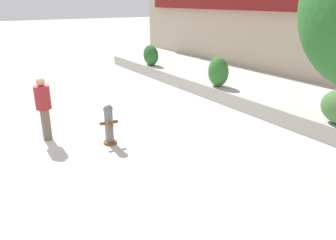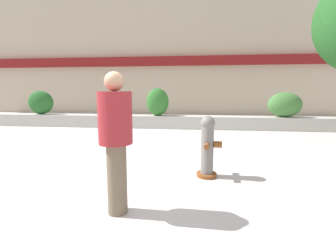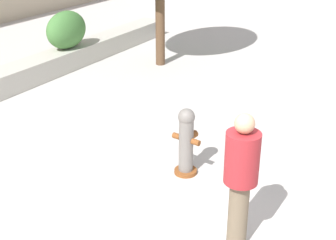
{
  "view_description": "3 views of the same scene",
  "coord_description": "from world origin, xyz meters",
  "views": [
    {
      "loc": [
        9.18,
        -2.17,
        3.59
      ],
      "look_at": [
        1.97,
        2.44,
        0.45
      ],
      "focal_mm": 35.0,
      "sensor_mm": 36.0,
      "label": 1
    },
    {
      "loc": [
        1.36,
        -3.05,
        1.51
      ],
      "look_at": [
        0.83,
        1.68,
        0.89
      ],
      "focal_mm": 24.0,
      "sensor_mm": 36.0,
      "label": 2
    },
    {
      "loc": [
        -3.96,
        -2.1,
        3.73
      ],
      "look_at": [
        1.77,
        1.24,
        0.75
      ],
      "focal_mm": 50.0,
      "sensor_mm": 36.0,
      "label": 3
    }
  ],
  "objects": [
    {
      "name": "ground_plane",
      "position": [
        0.0,
        0.0,
        0.0
      ],
      "size": [
        120.0,
        120.0,
        0.0
      ],
      "primitive_type": "plane",
      "color": "#BCB7B2"
    },
    {
      "name": "hedge_bush_0",
      "position": [
        -5.21,
        6.0,
        1.01
      ],
      "size": [
        1.12,
        0.58,
        1.01
      ],
      "primitive_type": "ellipsoid",
      "color": "#235B23",
      "rests_on": "planter_wall_low"
    },
    {
      "name": "building_facade",
      "position": [
        0.0,
        11.98,
        3.99
      ],
      "size": [
        30.0,
        1.36,
        8.0
      ],
      "color": "tan",
      "rests_on": "ground"
    },
    {
      "name": "pedestrian",
      "position": [
        0.45,
        -0.5,
        0.99
      ],
      "size": [
        0.53,
        0.53,
        1.73
      ],
      "color": "brown",
      "rests_on": "ground"
    },
    {
      "name": "planter_wall_low",
      "position": [
        0.0,
        6.0,
        0.25
      ],
      "size": [
        18.0,
        0.7,
        0.5
      ],
      "primitive_type": "cube",
      "color": "#B7B2A8",
      "rests_on": "ground"
    },
    {
      "name": "fire_hydrant",
      "position": [
        1.62,
        0.83,
        0.55
      ],
      "size": [
        0.45,
        0.48,
        1.08
      ],
      "color": "brown",
      "rests_on": "ground"
    },
    {
      "name": "hedge_bush_1",
      "position": [
        -0.08,
        6.0,
        1.06
      ],
      "size": [
        0.9,
        0.65,
        1.11
      ],
      "primitive_type": "ellipsoid",
      "color": "#2D6B28",
      "rests_on": "planter_wall_low"
    },
    {
      "name": "hedge_bush_2",
      "position": [
        4.85,
        6.0,
        0.98
      ],
      "size": [
        1.26,
        0.7,
        0.95
      ],
      "primitive_type": "ellipsoid",
      "color": "#427538",
      "rests_on": "planter_wall_low"
    }
  ]
}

